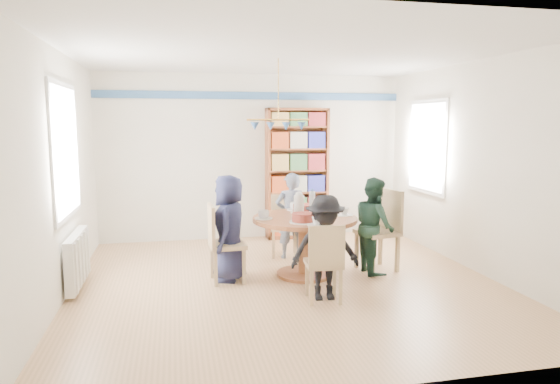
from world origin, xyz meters
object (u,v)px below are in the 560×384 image
object	(u,v)px
chair_right	(383,226)
bookshelf	(297,175)
chair_far	(284,222)
person_left	(229,228)
person_far	(291,216)
radiator	(78,259)
person_near	(325,248)
person_right	(374,225)
chair_left	(221,240)
chair_near	(325,260)
dining_table	(305,232)

from	to	relation	value
chair_right	bookshelf	size ratio (longest dim) A/B	0.49
bookshelf	chair_far	bearing A→B (deg)	-113.25
person_left	person_far	xyz separation A→B (m)	(0.97, 0.82, -0.04)
radiator	chair_right	xyz separation A→B (m)	(3.77, -0.01, 0.23)
chair_far	person_near	distance (m)	1.93
person_right	radiator	bearing A→B (deg)	88.52
chair_left	chair_near	world-z (taller)	chair_left
person_far	person_near	distance (m)	1.72
radiator	chair_right	world-z (taller)	chair_right
radiator	chair_near	world-z (taller)	chair_near
chair_left	chair_right	size ratio (longest dim) A/B	0.90
radiator	chair_left	distance (m)	1.66
chair_right	person_right	world-z (taller)	person_right
chair_left	person_right	bearing A→B (deg)	-0.56
radiator	person_left	xyz separation A→B (m)	(1.76, -0.04, 0.30)
radiator	person_right	distance (m)	3.61
radiator	dining_table	xyz separation A→B (m)	(2.70, -0.06, 0.21)
chair_near	person_near	size ratio (longest dim) A/B	0.75
chair_right	chair_left	bearing A→B (deg)	-177.69
dining_table	person_far	size ratio (longest dim) A/B	1.07
person_near	chair_right	bearing A→B (deg)	45.44
person_right	person_near	distance (m)	1.23
dining_table	person_right	size ratio (longest dim) A/B	1.06
chair_left	chair_near	xyz separation A→B (m)	(1.01, -0.95, -0.05)
person_right	person_near	size ratio (longest dim) A/B	1.07
radiator	dining_table	world-z (taller)	dining_table
person_left	bookshelf	size ratio (longest dim) A/B	0.60
radiator	person_far	size ratio (longest dim) A/B	0.82
chair_right	chair_near	world-z (taller)	chair_right
chair_left	person_far	world-z (taller)	person_far
person_far	person_near	bearing A→B (deg)	90.52
dining_table	person_near	size ratio (longest dim) A/B	1.13
chair_left	bookshelf	xyz separation A→B (m)	(1.47, 2.13, 0.54)
person_far	dining_table	bearing A→B (deg)	89.80
chair_far	chair_near	xyz separation A→B (m)	(-0.01, -2.04, -0.00)
radiator	chair_near	bearing A→B (deg)	-21.44
chair_right	chair_near	distance (m)	1.52
radiator	chair_near	size ratio (longest dim) A/B	1.16
chair_far	person_far	distance (m)	0.25
radiator	person_near	distance (m)	2.86
chair_right	chair_near	bearing A→B (deg)	-136.96
person_right	person_far	world-z (taller)	person_right
chair_far	person_near	bearing A→B (deg)	-89.25
chair_right	chair_far	bearing A→B (deg)	137.79
chair_far	chair_near	world-z (taller)	chair_far
person_right	person_left	bearing A→B (deg)	88.00
chair_right	person_far	distance (m)	1.32
chair_right	person_far	xyz separation A→B (m)	(-1.05, 0.79, 0.03)
chair_left	bookshelf	size ratio (longest dim) A/B	0.44
chair_far	person_left	bearing A→B (deg)	-131.53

